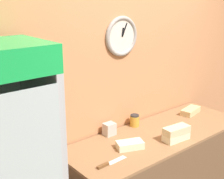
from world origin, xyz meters
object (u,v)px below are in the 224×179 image
sandwich_flat_left (130,145)px  condiment_jar (135,121)px  sandwich_stack_middle (176,130)px  chefs_knife (108,164)px  napkin_dispenser (109,129)px  sandwich_flat_right (190,111)px  sandwich_stack_bottom (176,137)px

sandwich_flat_left → condiment_jar: (0.36, 0.32, 0.03)m
sandwich_stack_middle → sandwich_flat_left: sandwich_stack_middle is taller
chefs_knife → napkin_dispenser: size_ratio=2.46×
sandwich_stack_middle → sandwich_flat_right: (0.65, 0.32, -0.07)m
sandwich_stack_bottom → napkin_dispenser: (-0.41, 0.48, 0.03)m
sandwich_flat_right → chefs_knife: (-1.41, -0.26, -0.02)m
sandwich_flat_right → condiment_jar: 0.74m
sandwich_stack_bottom → sandwich_stack_middle: 0.07m
sandwich_stack_bottom → sandwich_flat_left: (-0.44, 0.16, -0.00)m
chefs_knife → condiment_jar: size_ratio=2.41×
sandwich_stack_bottom → condiment_jar: size_ratio=2.19×
sandwich_stack_middle → condiment_jar: (-0.07, 0.48, -0.04)m
chefs_knife → condiment_jar: condiment_jar is taller
sandwich_stack_middle → napkin_dispenser: size_ratio=2.25×
sandwich_stack_bottom → napkin_dispenser: size_ratio=2.24×
sandwich_flat_left → sandwich_flat_right: size_ratio=0.92×
chefs_knife → napkin_dispenser: (0.36, 0.42, 0.05)m
sandwich_flat_left → condiment_jar: bearing=41.6°
sandwich_stack_bottom → sandwich_stack_middle: sandwich_stack_middle is taller
sandwich_stack_bottom → chefs_knife: bearing=175.1°
sandwich_flat_left → sandwich_stack_middle: bearing=-19.8°
sandwich_stack_middle → napkin_dispenser: 0.63m
sandwich_stack_bottom → sandwich_stack_middle: bearing=0.0°
sandwich_flat_right → condiment_jar: bearing=167.9°
sandwich_flat_right → condiment_jar: size_ratio=2.32×
sandwich_flat_left → chefs_knife: size_ratio=0.89×
sandwich_flat_left → chefs_knife: sandwich_flat_left is taller
sandwich_stack_bottom → sandwich_flat_right: sandwich_stack_bottom is taller
chefs_knife → napkin_dispenser: bearing=49.5°
sandwich_stack_bottom → sandwich_flat_right: 0.73m
sandwich_stack_middle → chefs_knife: 0.77m
condiment_jar → sandwich_flat_right: bearing=-12.1°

